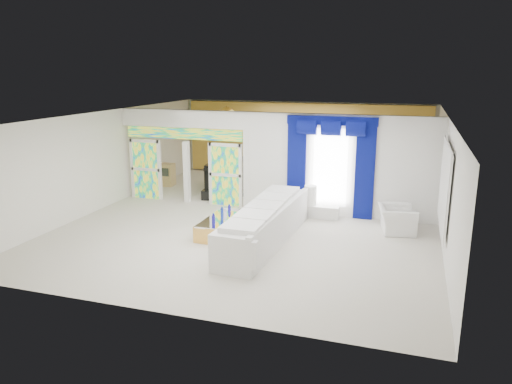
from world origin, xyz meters
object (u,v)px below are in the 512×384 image
(grand_piano, at_px, (233,175))
(console_table, at_px, (320,212))
(white_sofa, at_px, (266,226))
(coffee_table, at_px, (220,225))
(armchair, at_px, (396,219))

(grand_piano, bearing_deg, console_table, -41.50)
(console_table, xyz_separation_m, grand_piano, (-3.68, 2.55, 0.33))
(console_table, relative_size, grand_piano, 0.54)
(white_sofa, distance_m, coffee_table, 1.40)
(coffee_table, bearing_deg, white_sofa, -12.53)
(armchair, xyz_separation_m, grand_piano, (-5.85, 3.17, 0.17))
(coffee_table, relative_size, armchair, 1.78)
(white_sofa, xyz_separation_m, console_table, (0.93, 2.47, -0.25))
(coffee_table, xyz_separation_m, console_table, (2.28, 2.17, -0.03))
(white_sofa, xyz_separation_m, grand_piano, (-2.75, 5.01, 0.08))
(console_table, distance_m, armchair, 2.26)
(white_sofa, distance_m, grand_piano, 5.72)
(console_table, bearing_deg, grand_piano, 145.28)
(coffee_table, xyz_separation_m, grand_piano, (-1.40, 4.71, 0.30))
(grand_piano, bearing_deg, coffee_table, -80.23)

